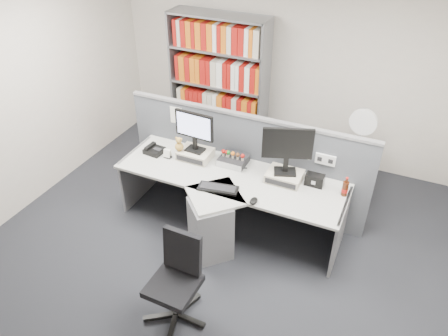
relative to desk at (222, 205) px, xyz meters
The scene contains 21 objects.
ground 0.75m from the desk, 90.00° to the right, with size 5.50×5.50×0.00m, color #292B31.
room_shell 1.46m from the desk, 90.00° to the right, with size 5.04×5.54×2.72m.
partition 0.68m from the desk, 89.59° to the left, with size 3.00×0.08×1.27m.
desk is the anchor object (origin of this frame).
monitor_riser_left 0.72m from the desk, 143.84° to the left, with size 0.38×0.31×0.10m.
monitor_riser_right 0.76m from the desk, 33.46° to the left, with size 0.38×0.31×0.10m.
monitor_left 0.92m from the desk, 143.71° to the left, with size 0.48×0.17×0.49m.
monitor_right 0.98m from the desk, 33.61° to the left, with size 0.51×0.24×0.54m.
desktop_pc 0.55m from the desk, 97.96° to the left, with size 0.31×0.28×0.08m.
figurines 0.60m from the desk, 99.79° to the left, with size 0.29×0.05×0.09m.
keyboard 0.29m from the desk, 99.67° to the right, with size 0.45×0.23×0.03m.
mouse 0.52m from the desk, 16.71° to the right, with size 0.08×0.12×0.05m, color black.
desk_phone 1.11m from the desk, 165.11° to the left, with size 0.23×0.21×0.09m.
desk_calendar 0.91m from the desk, 163.27° to the left, with size 0.09×0.07×0.11m.
plush_toy 0.87m from the desk, 156.11° to the left, with size 0.10×0.10×0.18m.
speaker 1.05m from the desk, 25.56° to the left, with size 0.20×0.11×0.13m, color black.
cola_bottle 1.34m from the desk, 17.44° to the left, with size 0.07×0.07×0.22m.
shelving_unit 2.12m from the desk, 115.96° to the left, with size 1.41×0.40×2.00m.
filing_cabinet 1.85m from the desk, 49.39° to the left, with size 0.45×0.61×0.70m.
desk_fan 1.94m from the desk, 49.38° to the left, with size 0.33×0.20×0.55m.
office_chair 1.14m from the desk, 86.29° to the right, with size 0.57×0.60×0.90m.
Camera 1 is at (1.55, -2.75, 3.47)m, focal length 34.20 mm.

